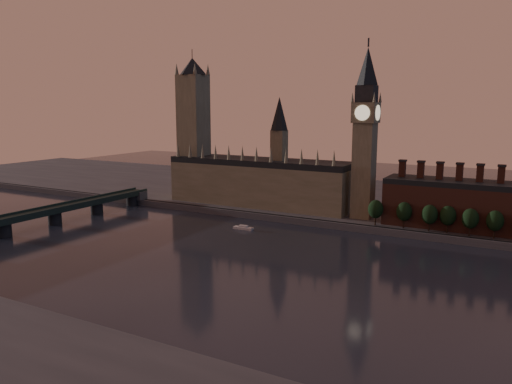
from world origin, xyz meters
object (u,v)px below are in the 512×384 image
Objects in this scene: big_ben at (365,131)px; river_boat at (243,228)px; westminster_bridge at (26,219)px; victoria_tower at (194,124)px.

river_boat is (-57.15, -47.75, -55.90)m from big_ben.
big_ben is 205.83m from westminster_bridge.
westminster_bridge is 16.24× the size of river_boat.
big_ben is 0.54× the size of westminster_bridge.
victoria_tower is 107.10m from river_boat.
river_boat is at bearing -35.91° from victoria_tower.
victoria_tower reaches higher than westminster_bridge.
big_ben is at bearing 37.53° from river_boat.
westminster_bridge reaches higher than river_boat.
victoria_tower is at bearing 177.80° from big_ben.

